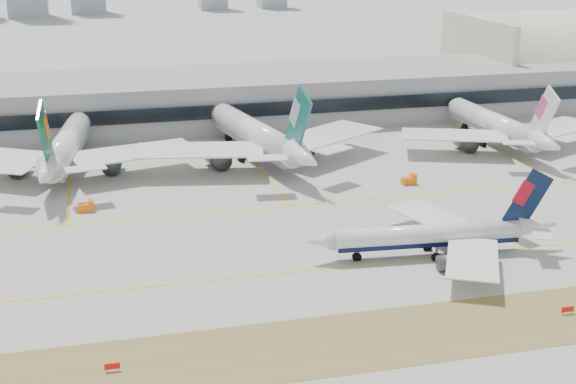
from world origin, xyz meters
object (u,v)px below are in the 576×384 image
object	(u,v)px
widebody_eva	(66,148)
terminal	(185,100)
widebody_cathay	(258,136)
widebody_china_air	(498,127)
taxiing_airliner	(437,236)

from	to	relation	value
widebody_eva	terminal	xyz separation A→B (m)	(35.86, 45.93, 1.03)
widebody_eva	widebody_cathay	xyz separation A→B (m)	(49.24, -1.63, 0.25)
widebody_china_air	terminal	world-z (taller)	widebody_china_air
taxiing_airliner	terminal	size ratio (longest dim) A/B	0.18
taxiing_airliner	widebody_china_air	xyz separation A→B (m)	(49.31, 68.93, 1.86)
widebody_cathay	widebody_eva	bearing A→B (deg)	76.98
widebody_eva	widebody_cathay	distance (m)	49.27
taxiing_airliner	widebody_eva	size ratio (longest dim) A/B	0.73
widebody_cathay	terminal	distance (m)	49.41
widebody_cathay	widebody_china_air	size ratio (longest dim) A/B	1.12
taxiing_airliner	widebody_cathay	distance (m)	74.05
taxiing_airliner	widebody_china_air	bearing A→B (deg)	-120.75
widebody_china_air	widebody_eva	bearing A→B (deg)	86.12
taxiing_airliner	widebody_china_air	distance (m)	84.77
widebody_cathay	terminal	size ratio (longest dim) A/B	0.25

